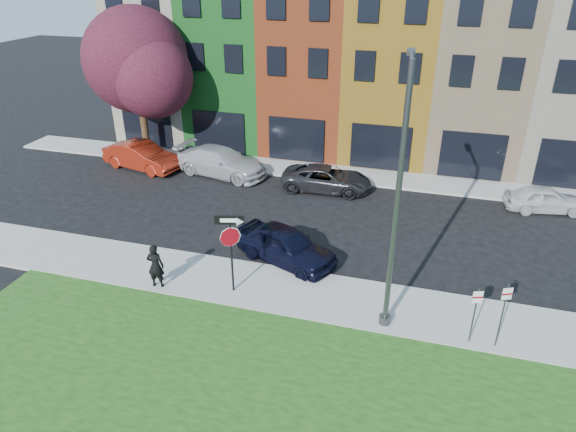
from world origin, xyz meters
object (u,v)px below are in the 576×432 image
(stop_sign, at_px, (230,238))
(sedan_near, at_px, (286,245))
(man, at_px, (156,266))
(street_lamp, at_px, (397,204))

(stop_sign, height_order, sedan_near, stop_sign)
(stop_sign, xyz_separation_m, man, (-2.85, -0.52, -1.34))
(stop_sign, relative_size, street_lamp, 0.36)
(stop_sign, distance_m, sedan_near, 3.39)
(stop_sign, height_order, street_lamp, street_lamp)
(man, bearing_deg, street_lamp, 174.42)
(man, bearing_deg, sedan_near, -149.56)
(sedan_near, xyz_separation_m, street_lamp, (4.40, -2.88, 3.77))
(stop_sign, bearing_deg, street_lamp, -17.38)
(man, bearing_deg, stop_sign, -177.76)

